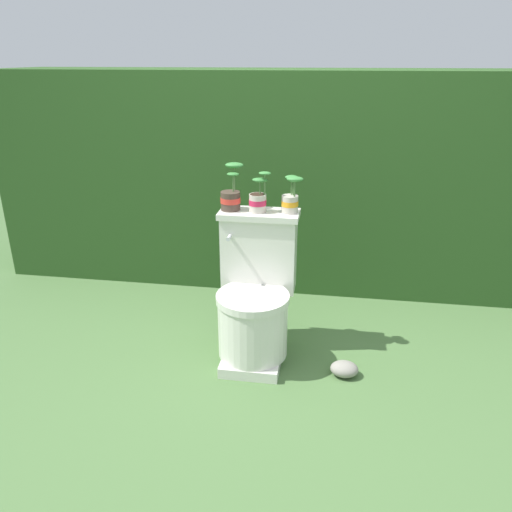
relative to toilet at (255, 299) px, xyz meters
name	(u,v)px	position (x,y,z in m)	size (l,w,h in m)	color
ground_plane	(270,358)	(0.08, -0.03, -0.32)	(12.00, 12.00, 0.00)	#4C703D
hedge_backdrop	(293,178)	(0.08, 1.13, 0.38)	(3.96, 0.74, 1.40)	#284C1E
toilet	(255,299)	(0.00, 0.00, 0.00)	(0.40, 0.48, 0.75)	silver
potted_plant_left	(231,195)	(-0.15, 0.14, 0.50)	(0.11, 0.12, 0.23)	#47382D
potted_plant_midleft	(258,199)	(0.00, 0.12, 0.49)	(0.11, 0.09, 0.21)	beige
potted_plant_middle	(291,198)	(0.16, 0.14, 0.51)	(0.11, 0.09, 0.19)	beige
garden_stone	(344,369)	(0.47, -0.12, -0.29)	(0.14, 0.11, 0.08)	gray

